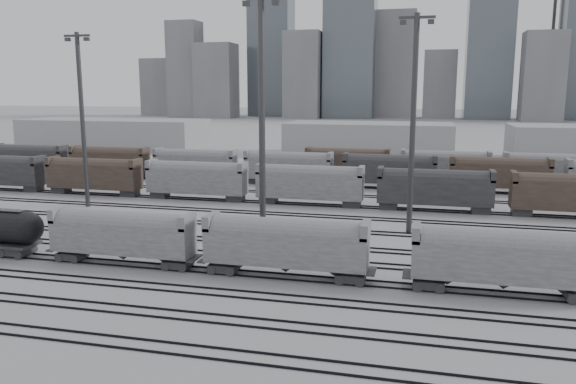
% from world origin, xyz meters
% --- Properties ---
extents(ground, '(900.00, 900.00, 0.00)m').
position_xyz_m(ground, '(0.00, 0.00, 0.00)').
color(ground, '#B7B7BC').
rests_on(ground, ground).
extents(tracks, '(220.00, 71.50, 0.16)m').
position_xyz_m(tracks, '(0.00, 17.50, 0.08)').
color(tracks, black).
rests_on(tracks, ground).
extents(hopper_car_a, '(13.71, 2.72, 4.90)m').
position_xyz_m(hopper_car_a, '(-3.28, 1.00, 3.03)').
color(hopper_car_a, black).
rests_on(hopper_car_a, ground).
extents(hopper_car_b, '(14.22, 2.82, 5.08)m').
position_xyz_m(hopper_car_b, '(12.27, 1.00, 3.14)').
color(hopper_car_b, black).
rests_on(hopper_car_b, ground).
extents(hopper_car_c, '(14.42, 2.86, 5.16)m').
position_xyz_m(hopper_car_c, '(30.02, 1.00, 3.19)').
color(hopper_car_c, black).
rests_on(hopper_car_c, ground).
extents(light_mast_b, '(3.76, 0.60, 23.51)m').
position_xyz_m(light_mast_b, '(-21.77, 23.52, 12.47)').
color(light_mast_b, '#343437').
rests_on(light_mast_b, ground).
extents(light_mast_c, '(4.09, 0.65, 25.56)m').
position_xyz_m(light_mast_c, '(6.97, 12.08, 13.56)').
color(light_mast_c, '#343437').
rests_on(light_mast_c, ground).
extents(light_mast_d, '(3.85, 0.62, 24.07)m').
position_xyz_m(light_mast_d, '(22.13, 19.32, 12.77)').
color(light_mast_d, '#343437').
rests_on(light_mast_d, ground).
extents(bg_string_near, '(151.00, 3.00, 5.60)m').
position_xyz_m(bg_string_near, '(8.00, 32.00, 2.80)').
color(bg_string_near, gray).
rests_on(bg_string_near, ground).
extents(bg_string_mid, '(151.00, 3.00, 5.60)m').
position_xyz_m(bg_string_mid, '(18.00, 48.00, 2.80)').
color(bg_string_mid, black).
rests_on(bg_string_mid, ground).
extents(bg_string_far, '(66.00, 3.00, 5.60)m').
position_xyz_m(bg_string_far, '(35.50, 56.00, 2.80)').
color(bg_string_far, '#4D3D31').
rests_on(bg_string_far, ground).
extents(warehouse_left, '(50.00, 18.00, 8.00)m').
position_xyz_m(warehouse_left, '(-60.00, 95.00, 4.00)').
color(warehouse_left, '#9E9EA0').
rests_on(warehouse_left, ground).
extents(warehouse_mid, '(40.00, 18.00, 8.00)m').
position_xyz_m(warehouse_mid, '(10.00, 95.00, 4.00)').
color(warehouse_mid, '#9E9EA0').
rests_on(warehouse_mid, ground).
extents(skyline, '(316.00, 22.40, 95.00)m').
position_xyz_m(skyline, '(10.84, 280.00, 34.73)').
color(skyline, gray).
rests_on(skyline, ground).
extents(crane_left, '(42.00, 1.80, 100.00)m').
position_xyz_m(crane_left, '(-28.74, 305.00, 57.39)').
color(crane_left, '#343437').
rests_on(crane_left, ground).
extents(crane_right, '(42.00, 1.80, 100.00)m').
position_xyz_m(crane_right, '(91.26, 305.00, 57.39)').
color(crane_right, '#343437').
rests_on(crane_right, ground).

